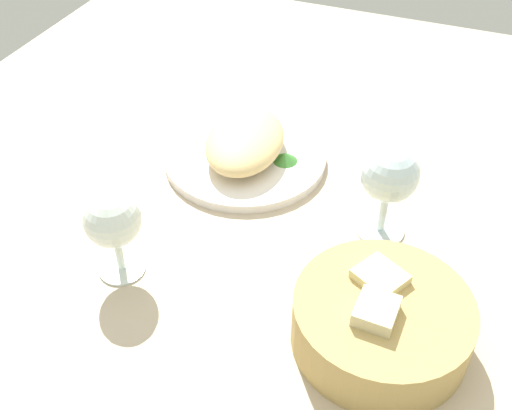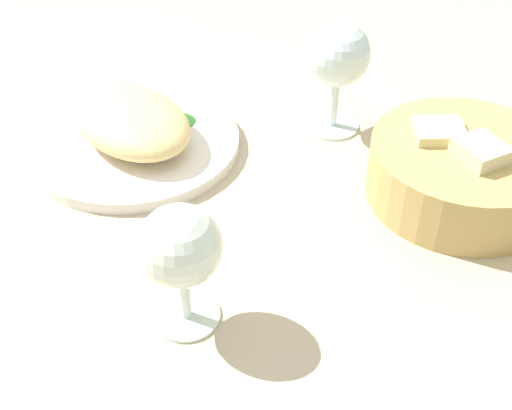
{
  "view_description": "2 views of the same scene",
  "coord_description": "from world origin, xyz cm",
  "px_view_note": "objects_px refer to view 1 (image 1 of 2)",
  "views": [
    {
      "loc": [
        61.73,
        16.6,
        58.03
      ],
      "look_at": [
        5.71,
        -5.7,
        5.57
      ],
      "focal_mm": 43.54,
      "sensor_mm": 36.0,
      "label": 1
    },
    {
      "loc": [
        54.45,
        -33.23,
        44.9
      ],
      "look_at": [
        10.57,
        -8.23,
        3.26
      ],
      "focal_mm": 46.56,
      "sensor_mm": 36.0,
      "label": 2
    }
  ],
  "objects_px": {
    "plate": "(245,157)",
    "bread_basket": "(381,321)",
    "wine_glass_far": "(389,178)",
    "wine_glass_near": "(113,223)"
  },
  "relations": [
    {
      "from": "plate",
      "to": "bread_basket",
      "type": "height_order",
      "value": "bread_basket"
    },
    {
      "from": "wine_glass_near",
      "to": "wine_glass_far",
      "type": "distance_m",
      "value": 0.35
    },
    {
      "from": "bread_basket",
      "to": "wine_glass_far",
      "type": "relative_size",
      "value": 1.46
    },
    {
      "from": "wine_glass_far",
      "to": "plate",
      "type": "bearing_deg",
      "value": -108.69
    },
    {
      "from": "plate",
      "to": "wine_glass_near",
      "type": "height_order",
      "value": "wine_glass_near"
    },
    {
      "from": "plate",
      "to": "wine_glass_far",
      "type": "distance_m",
      "value": 0.26
    },
    {
      "from": "wine_glass_near",
      "to": "wine_glass_far",
      "type": "height_order",
      "value": "wine_glass_far"
    },
    {
      "from": "bread_basket",
      "to": "wine_glass_near",
      "type": "xyz_separation_m",
      "value": [
        0.01,
        -0.33,
        0.05
      ]
    },
    {
      "from": "plate",
      "to": "wine_glass_far",
      "type": "bearing_deg",
      "value": 71.31
    },
    {
      "from": "wine_glass_near",
      "to": "wine_glass_far",
      "type": "xyz_separation_m",
      "value": [
        -0.19,
        0.29,
        0.01
      ]
    }
  ]
}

